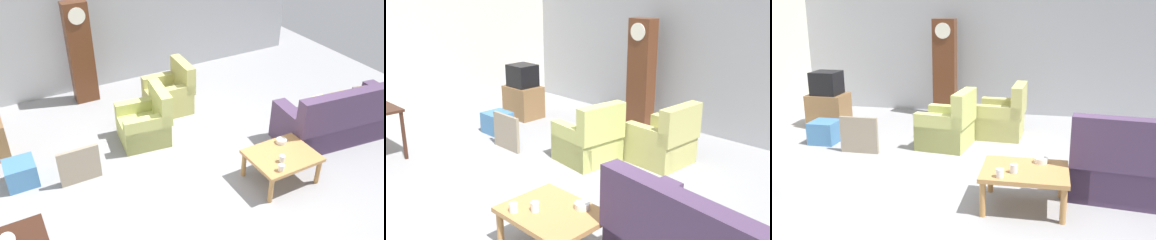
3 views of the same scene
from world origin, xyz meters
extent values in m
plane|color=gray|center=(0.00, 0.00, 0.00)|extent=(10.40, 10.40, 0.00)
cube|color=#9EA0A5|center=(0.00, 3.60, 1.60)|extent=(8.40, 0.16, 3.20)
cube|color=#4C3856|center=(2.43, -0.21, 0.22)|extent=(2.18, 1.08, 0.44)
cube|color=#4C3856|center=(2.39, -0.57, 0.74)|extent=(2.11, 0.44, 0.60)
cube|color=#4C3856|center=(3.35, -0.32, 0.34)|extent=(0.34, 0.86, 0.68)
cube|color=#4C3856|center=(1.50, -0.10, 0.34)|extent=(0.34, 0.86, 0.68)
cube|color=brown|center=(2.91, -0.21, 0.62)|extent=(0.38, 0.20, 0.36)
cube|color=#9E8966|center=(2.43, -0.16, 0.62)|extent=(0.37, 0.15, 0.36)
cube|color=#C6B284|center=(1.96, -0.10, 0.62)|extent=(0.37, 0.14, 0.36)
cube|color=#B7BC66|center=(-0.52, 1.22, 0.20)|extent=(0.84, 0.84, 0.40)
cube|color=#B7BC66|center=(-0.20, 1.18, 0.66)|extent=(0.27, 0.78, 0.52)
cube|color=#B7BC66|center=(-0.48, 1.51, 0.30)|extent=(0.77, 0.25, 0.60)
cube|color=#B7BC66|center=(-0.55, 0.92, 0.30)|extent=(0.77, 0.25, 0.60)
cube|color=tan|center=(0.28, 1.94, 0.20)|extent=(0.80, 0.80, 0.40)
cube|color=tan|center=(0.60, 1.92, 0.66)|extent=(0.22, 0.77, 0.52)
cube|color=tan|center=(0.30, 2.24, 0.30)|extent=(0.77, 0.20, 0.60)
cube|color=tan|center=(0.26, 1.64, 0.30)|extent=(0.77, 0.20, 0.60)
cube|color=#B27F47|center=(0.85, -0.69, 0.42)|extent=(0.96, 0.76, 0.05)
cylinder|color=#B27F47|center=(0.43, -1.01, 0.20)|extent=(0.07, 0.07, 0.40)
cylinder|color=#B27F47|center=(1.28, -1.01, 0.20)|extent=(0.07, 0.07, 0.40)
cylinder|color=#B27F47|center=(0.43, -0.36, 0.20)|extent=(0.07, 0.07, 0.40)
cylinder|color=#B27F47|center=(1.28, -0.36, 0.20)|extent=(0.07, 0.07, 0.40)
cube|color=#562D19|center=(-0.96, 3.07, 0.97)|extent=(0.44, 0.28, 1.94)
cylinder|color=silver|center=(-0.96, 2.92, 1.72)|extent=(0.30, 0.02, 0.30)
cube|color=gray|center=(-1.74, 0.65, 0.28)|extent=(0.60, 0.05, 0.57)
cube|color=teal|center=(-2.51, 1.02, 0.18)|extent=(0.43, 0.42, 0.36)
sphere|color=silver|center=(-2.80, -0.93, 0.86)|extent=(0.16, 0.16, 0.16)
cylinder|color=white|center=(0.60, -0.96, 0.49)|extent=(0.09, 0.09, 0.09)
cylinder|color=silver|center=(0.74, -0.81, 0.50)|extent=(0.08, 0.08, 0.10)
cylinder|color=white|center=(1.02, -0.45, 0.48)|extent=(0.15, 0.15, 0.06)
camera|label=1|loc=(-2.53, -4.23, 3.97)|focal=38.47mm
camera|label=2|loc=(3.70, -3.19, 2.58)|focal=41.32mm
camera|label=3|loc=(1.05, -5.19, 2.23)|focal=40.22mm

